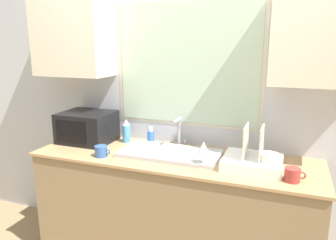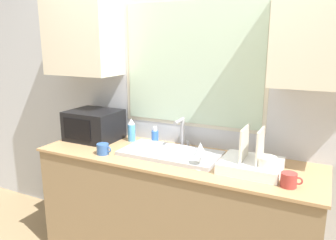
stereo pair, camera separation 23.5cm
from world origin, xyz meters
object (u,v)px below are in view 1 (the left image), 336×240
at_px(dish_rack, 254,160).
at_px(soap_bottle, 151,137).
at_px(mug_near_sink, 101,151).
at_px(microwave, 87,127).
at_px(wine_glass, 203,148).
at_px(spray_bottle, 126,131).
at_px(faucet, 179,130).

relative_size(dish_rack, soap_bottle, 2.71).
xyz_separation_m(dish_rack, mug_near_sink, (-1.08, -0.17, -0.01)).
bearing_deg(microwave, wine_glass, -12.41).
xyz_separation_m(dish_rack, spray_bottle, (-1.07, 0.22, 0.04)).
bearing_deg(wine_glass, soap_bottle, 146.06).
height_order(faucet, spray_bottle, faucet).
bearing_deg(spray_bottle, dish_rack, -11.38).
height_order(soap_bottle, mug_near_sink, soap_bottle).
distance_m(microwave, wine_glass, 1.10).
bearing_deg(faucet, soap_bottle, 177.83).
bearing_deg(microwave, mug_near_sink, -42.77).
relative_size(microwave, spray_bottle, 2.14).
distance_m(spray_bottle, soap_bottle, 0.22).
height_order(faucet, dish_rack, dish_rack).
bearing_deg(wine_glass, dish_rack, 20.34).
relative_size(faucet, wine_glass, 1.33).
xyz_separation_m(dish_rack, soap_bottle, (-0.86, 0.25, 0.01)).
relative_size(microwave, soap_bottle, 2.98).
relative_size(microwave, mug_near_sink, 3.49).
bearing_deg(dish_rack, mug_near_sink, -171.04).
bearing_deg(wine_glass, faucet, 129.42).
height_order(spray_bottle, wine_glass, spray_bottle).
relative_size(spray_bottle, soap_bottle, 1.39).
height_order(soap_bottle, wine_glass, wine_glass).
distance_m(faucet, wine_glass, 0.46).
bearing_deg(soap_bottle, mug_near_sink, -117.82).
bearing_deg(microwave, dish_rack, -4.83).
height_order(mug_near_sink, wine_glass, wine_glass).
bearing_deg(faucet, dish_rack, -21.17).
bearing_deg(wine_glass, spray_bottle, 156.08).
height_order(microwave, spray_bottle, microwave).
relative_size(soap_bottle, wine_glass, 0.77).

